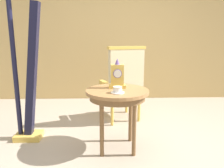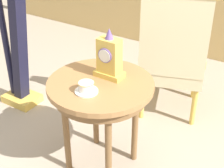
{
  "view_description": "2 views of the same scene",
  "coord_description": "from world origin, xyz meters",
  "px_view_note": "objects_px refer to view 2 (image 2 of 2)",
  "views": [
    {
      "loc": [
        -0.18,
        -2.24,
        1.24
      ],
      "look_at": [
        -0.11,
        0.07,
        0.76
      ],
      "focal_mm": 34.55,
      "sensor_mm": 36.0,
      "label": 1
    },
    {
      "loc": [
        1.02,
        -1.47,
        1.78
      ],
      "look_at": [
        -0.01,
        0.14,
        0.66
      ],
      "focal_mm": 54.23,
      "sensor_mm": 36.0,
      "label": 2
    }
  ],
  "objects_px": {
    "side_table": "(101,93)",
    "harp": "(13,26)",
    "mantel_clock": "(109,58)",
    "armchair": "(173,53)",
    "teacup_left": "(86,88)"
  },
  "relations": [
    {
      "from": "armchair",
      "to": "harp",
      "type": "bearing_deg",
      "value": -154.3
    },
    {
      "from": "side_table",
      "to": "armchair",
      "type": "relative_size",
      "value": 0.61
    },
    {
      "from": "side_table",
      "to": "mantel_clock",
      "type": "xyz_separation_m",
      "value": [
        0.0,
        0.1,
        0.22
      ]
    },
    {
      "from": "side_table",
      "to": "harp",
      "type": "height_order",
      "value": "harp"
    },
    {
      "from": "mantel_clock",
      "to": "armchair",
      "type": "relative_size",
      "value": 0.29
    },
    {
      "from": "side_table",
      "to": "teacup_left",
      "type": "bearing_deg",
      "value": -92.21
    },
    {
      "from": "side_table",
      "to": "harp",
      "type": "xyz_separation_m",
      "value": [
        -1.07,
        0.27,
        0.15
      ]
    },
    {
      "from": "teacup_left",
      "to": "mantel_clock",
      "type": "xyz_separation_m",
      "value": [
        0.01,
        0.24,
        0.1
      ]
    },
    {
      "from": "mantel_clock",
      "to": "armchair",
      "type": "xyz_separation_m",
      "value": [
        0.13,
        0.76,
        -0.24
      ]
    },
    {
      "from": "harp",
      "to": "armchair",
      "type": "bearing_deg",
      "value": 25.7
    },
    {
      "from": "mantel_clock",
      "to": "armchair",
      "type": "distance_m",
      "value": 0.8
    },
    {
      "from": "mantel_clock",
      "to": "harp",
      "type": "xyz_separation_m",
      "value": [
        -1.07,
        0.18,
        -0.06
      ]
    },
    {
      "from": "side_table",
      "to": "harp",
      "type": "distance_m",
      "value": 1.11
    },
    {
      "from": "armchair",
      "to": "mantel_clock",
      "type": "bearing_deg",
      "value": -99.67
    },
    {
      "from": "side_table",
      "to": "teacup_left",
      "type": "height_order",
      "value": "teacup_left"
    }
  ]
}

